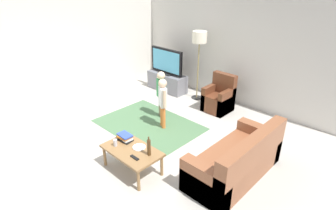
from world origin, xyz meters
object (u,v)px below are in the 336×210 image
child_near_tv (161,90)px  bottle (149,147)px  couch (239,162)px  child_center (163,99)px  coffee_table (132,152)px  soda_can (115,143)px  armchair (219,99)px  plate (139,147)px  tv_stand (167,82)px  floor_lamp (199,41)px  tv (167,62)px  tv_remote (135,158)px  book_stack (125,137)px

child_near_tv → bottle: size_ratio=3.30×
couch → child_center: bearing=171.3°
coffee_table → soda_can: soda_can is taller
child_near_tv → coffee_table: (1.04, -1.72, -0.29)m
armchair → plate: (0.33, -2.84, 0.13)m
tv_stand → coffee_table: (2.10, -3.00, 0.13)m
bottle → coffee_table: bearing=-162.6°
child_center → floor_lamp: bearing=104.4°
couch → child_center: child_center is taller
tv_stand → tv: size_ratio=1.09×
couch → coffee_table: size_ratio=1.80×
child_near_tv → soda_can: size_ratio=9.23×
tv → floor_lamp: floor_lamp is taller
floor_lamp → bottle: bearing=-64.6°
tv → armchair: tv is taller
tv_stand → couch: 3.96m
couch → tv_remote: size_ratio=10.59×
couch → armchair: (-1.65, 1.86, 0.01)m
couch → book_stack: couch is taller
child_near_tv → tv_remote: bearing=-55.6°
couch → bottle: 1.47m
tv → tv_remote: size_ratio=6.47×
tv_stand → couch: couch is taller
floor_lamp → child_near_tv: size_ratio=1.61×
bottle → tv: bearing=130.1°
armchair → soda_can: bearing=-90.0°
couch → armchair: bearing=131.6°
armchair → bottle: size_ratio=2.68×
child_center → book_stack: child_center is taller
tv_stand → floor_lamp: bearing=8.9°
armchair → child_near_tv: child_near_tv is taller
coffee_table → bottle: (0.32, 0.10, 0.19)m
book_stack → bottle: bearing=-0.1°
tv_remote → plate: 0.29m
child_center → tv_remote: bearing=-59.5°
coffee_table → tv_remote: bearing=-28.6°
child_near_tv → soda_can: child_near_tv is taller
armchair → soda_can: armchair is taller
couch → book_stack: 1.95m
soda_can → plate: soda_can is taller
tv_stand → armchair: 1.82m
soda_can → tv_stand: bearing=120.3°
couch → child_near_tv: 2.52m
plate → tv_stand: bearing=126.8°
child_near_tv → tv_remote: (1.26, -1.84, -0.24)m
floor_lamp → child_center: floor_lamp is taller
soda_can → plate: 0.41m
book_stack → tv_remote: 0.57m
tv_stand → book_stack: 3.42m
bottle → tv_remote: 0.28m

